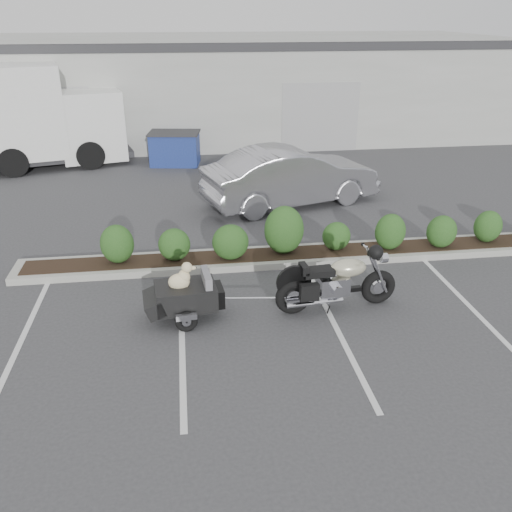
{
  "coord_description": "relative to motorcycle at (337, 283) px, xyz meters",
  "views": [
    {
      "loc": [
        -1.3,
        -8.59,
        5.12
      ],
      "look_at": [
        -0.01,
        0.86,
        0.75
      ],
      "focal_mm": 38.0,
      "sensor_mm": 36.0,
      "label": 1
    }
  ],
  "objects": [
    {
      "name": "building",
      "position": [
        -1.37,
        17.05,
        1.46
      ],
      "size": [
        26.0,
        10.0,
        4.0
      ],
      "primitive_type": "cube",
      "color": "#9EA099",
      "rests_on": "ground"
    },
    {
      "name": "ground",
      "position": [
        -1.37,
        0.05,
        -0.54
      ],
      "size": [
        90.0,
        90.0,
        0.0
      ],
      "primitive_type": "plane",
      "color": "#38383A",
      "rests_on": "ground"
    },
    {
      "name": "sedan",
      "position": [
        0.3,
        5.97,
        0.27
      ],
      "size": [
        5.23,
        3.09,
        1.63
      ],
      "primitive_type": "imported",
      "rotation": [
        0.0,
        0.0,
        1.87
      ],
      "color": "#ABAAB1",
      "rests_on": "ground"
    },
    {
      "name": "delivery_truck",
      "position": [
        -8.39,
        11.12,
        1.12
      ],
      "size": [
        7.9,
        4.22,
        3.45
      ],
      "rotation": [
        0.0,
        0.0,
        0.26
      ],
      "color": "white",
      "rests_on": "ground"
    },
    {
      "name": "planter_kerb",
      "position": [
        -0.37,
        2.25,
        -0.47
      ],
      "size": [
        12.0,
        1.0,
        0.15
      ],
      "primitive_type": "cube",
      "color": "#9E9E93",
      "rests_on": "ground"
    },
    {
      "name": "dumpster",
      "position": [
        -2.96,
        10.8,
        0.05
      ],
      "size": [
        1.92,
        1.46,
        1.16
      ],
      "rotation": [
        0.0,
        0.0,
        -0.15
      ],
      "color": "navy",
      "rests_on": "ground"
    },
    {
      "name": "pet_trailer",
      "position": [
        -2.79,
        0.02,
        -0.07
      ],
      "size": [
        1.89,
        1.06,
        1.12
      ],
      "rotation": [
        0.0,
        0.0,
        0.1
      ],
      "color": "black",
      "rests_on": "ground"
    },
    {
      "name": "motorcycle",
      "position": [
        0.0,
        0.0,
        0.0
      ],
      "size": [
        2.36,
        0.84,
        1.35
      ],
      "rotation": [
        0.0,
        0.0,
        0.1
      ],
      "color": "black",
      "rests_on": "ground"
    }
  ]
}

